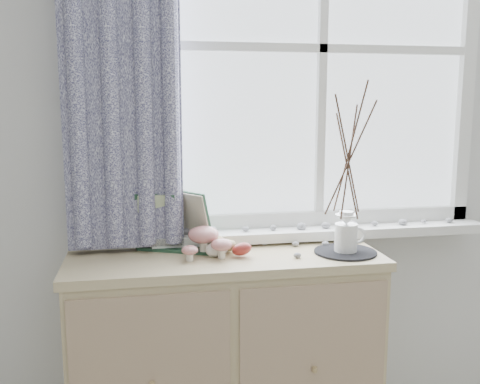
{
  "coord_description": "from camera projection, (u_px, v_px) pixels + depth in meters",
  "views": [
    {
      "loc": [
        -0.46,
        -0.21,
        1.42
      ],
      "look_at": [
        -0.1,
        1.7,
        1.1
      ],
      "focal_mm": 40.0,
      "sensor_mm": 36.0,
      "label": 1
    }
  ],
  "objects": [
    {
      "name": "crocheted_doily",
      "position": [
        345.0,
        252.0,
        2.07
      ],
      "size": [
        0.24,
        0.24,
        0.01
      ],
      "primitive_type": "cylinder",
      "color": "black",
      "rests_on": "sideboard"
    },
    {
      "name": "botanical_book",
      "position": [
        177.0,
        222.0,
        2.07
      ],
      "size": [
        0.37,
        0.26,
        0.24
      ],
      "primitive_type": null,
      "rotation": [
        0.0,
        0.0,
        -0.43
      ],
      "color": "#1F402C",
      "rests_on": "sideboard"
    },
    {
      "name": "wooden_eggs",
      "position": [
        229.0,
        245.0,
        2.07
      ],
      "size": [
        0.14,
        0.18,
        0.08
      ],
      "color": "tan",
      "rests_on": "sideboard"
    },
    {
      "name": "toadstool_cluster",
      "position": [
        206.0,
        239.0,
        2.03
      ],
      "size": [
        0.19,
        0.17,
        0.11
      ],
      "color": "white",
      "rests_on": "sideboard"
    },
    {
      "name": "sideboard_pebbles",
      "position": [
        306.0,
        247.0,
        2.12
      ],
      "size": [
        0.33,
        0.23,
        0.02
      ],
      "color": "gray",
      "rests_on": "sideboard"
    },
    {
      "name": "songbird_figurine",
      "position": [
        217.0,
        248.0,
        2.02
      ],
      "size": [
        0.14,
        0.09,
        0.06
      ],
      "primitive_type": null,
      "rotation": [
        0.0,
        0.0,
        0.28
      ],
      "color": "white",
      "rests_on": "sideboard"
    },
    {
      "name": "twig_pitcher",
      "position": [
        349.0,
        155.0,
        2.01
      ],
      "size": [
        0.24,
        0.24,
        0.67
      ],
      "rotation": [
        0.0,
        0.0,
        0.02
      ],
      "color": "white",
      "rests_on": "crocheted_doily"
    },
    {
      "name": "sideboard",
      "position": [
        226.0,
        358.0,
        2.12
      ],
      "size": [
        1.2,
        0.45,
        0.85
      ],
      "color": "tan",
      "rests_on": "ground"
    }
  ]
}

